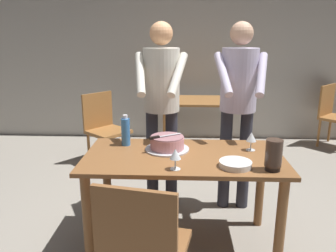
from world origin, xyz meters
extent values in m
plane|color=gray|center=(0.00, 0.00, 0.00)|extent=(14.00, 14.00, 0.00)
cube|color=#BCB7AD|center=(0.00, 2.92, 1.35)|extent=(10.00, 0.12, 2.70)
cube|color=brown|center=(0.00, 0.00, 0.73)|extent=(1.47, 0.76, 0.03)
cylinder|color=brown|center=(-0.66, -0.31, 0.36)|extent=(0.07, 0.07, 0.72)
cylinder|color=brown|center=(0.66, -0.31, 0.36)|extent=(0.07, 0.07, 0.72)
cylinder|color=brown|center=(-0.66, 0.31, 0.36)|extent=(0.07, 0.07, 0.72)
cylinder|color=brown|center=(0.66, 0.31, 0.36)|extent=(0.07, 0.07, 0.72)
cylinder|color=silver|center=(-0.13, 0.11, 0.76)|extent=(0.34, 0.34, 0.01)
cylinder|color=#D18C93|center=(-0.13, 0.11, 0.81)|extent=(0.26, 0.26, 0.09)
cylinder|color=#926267|center=(-0.13, 0.11, 0.86)|extent=(0.25, 0.25, 0.01)
cube|color=silver|center=(-0.11, 0.12, 0.87)|extent=(0.18, 0.12, 0.00)
cube|color=black|center=(-0.22, 0.05, 0.87)|extent=(0.08, 0.06, 0.02)
cylinder|color=white|center=(0.35, -0.22, 0.76)|extent=(0.22, 0.22, 0.01)
cylinder|color=white|center=(0.35, -0.22, 0.77)|extent=(0.22, 0.22, 0.01)
cylinder|color=white|center=(0.35, -0.22, 0.78)|extent=(0.22, 0.22, 0.01)
cylinder|color=white|center=(0.35, -0.22, 0.79)|extent=(0.22, 0.22, 0.01)
cylinder|color=silver|center=(-0.06, -0.28, 0.75)|extent=(0.07, 0.07, 0.00)
cylinder|color=silver|center=(-0.06, -0.28, 0.79)|extent=(0.01, 0.01, 0.07)
cone|color=silver|center=(-0.06, -0.28, 0.86)|extent=(0.08, 0.08, 0.07)
cylinder|color=silver|center=(0.52, 0.13, 0.75)|extent=(0.07, 0.07, 0.00)
cylinder|color=silver|center=(0.52, 0.13, 0.79)|extent=(0.01, 0.01, 0.07)
cone|color=silver|center=(0.52, 0.13, 0.86)|extent=(0.08, 0.08, 0.07)
cylinder|color=#387AC6|center=(-0.46, 0.21, 0.86)|extent=(0.07, 0.07, 0.22)
cylinder|color=silver|center=(-0.46, 0.21, 0.98)|extent=(0.04, 0.04, 0.03)
cylinder|color=black|center=(0.58, -0.26, 0.77)|extent=(0.10, 0.10, 0.03)
cylinder|color=#3F2D23|center=(0.58, -0.26, 0.87)|extent=(0.11, 0.11, 0.18)
cylinder|color=#2D2D38|center=(-0.11, 0.60, 0.47)|extent=(0.11, 0.11, 0.95)
cylinder|color=#2D2D38|center=(-0.29, 0.61, 0.47)|extent=(0.11, 0.11, 0.95)
cylinder|color=beige|center=(-0.20, 0.60, 1.23)|extent=(0.32, 0.32, 0.55)
sphere|color=tan|center=(-0.20, 0.60, 1.62)|extent=(0.20, 0.20, 0.20)
cylinder|color=beige|center=(-0.05, 0.41, 1.30)|extent=(0.18, 0.42, 0.34)
cylinder|color=beige|center=(-0.37, 0.43, 1.30)|extent=(0.13, 0.42, 0.34)
cylinder|color=#2D2D38|center=(0.57, 0.63, 0.47)|extent=(0.11, 0.11, 0.95)
cylinder|color=#2D2D38|center=(0.39, 0.64, 0.47)|extent=(0.11, 0.11, 0.95)
cylinder|color=#B7ADC6|center=(0.48, 0.63, 1.23)|extent=(0.32, 0.32, 0.55)
sphere|color=tan|center=(0.48, 0.63, 1.62)|extent=(0.20, 0.20, 0.20)
cylinder|color=#B7ADC6|center=(0.63, 0.44, 1.30)|extent=(0.17, 0.42, 0.34)
cylinder|color=#B7ADC6|center=(0.32, 0.46, 1.30)|extent=(0.14, 0.42, 0.34)
cube|color=brown|center=(-0.20, -0.68, 0.43)|extent=(0.52, 0.52, 0.04)
cube|color=brown|center=(-0.24, -0.88, 0.68)|extent=(0.44, 0.12, 0.45)
cube|color=#9E6633|center=(0.19, 2.22, 0.72)|extent=(1.00, 0.70, 0.03)
cylinder|color=#9E6633|center=(-0.23, 1.94, 0.35)|extent=(0.07, 0.07, 0.71)
cylinder|color=#9E6633|center=(0.62, 1.94, 0.35)|extent=(0.07, 0.07, 0.71)
cylinder|color=#9E6633|center=(-0.23, 2.49, 0.35)|extent=(0.07, 0.07, 0.71)
cylinder|color=#9E6633|center=(0.62, 2.49, 0.35)|extent=(0.07, 0.07, 0.71)
cube|color=#9E6633|center=(-0.94, 1.66, 0.43)|extent=(0.62, 0.62, 0.04)
cylinder|color=#9E6633|center=(-0.68, 1.68, 0.21)|extent=(0.04, 0.04, 0.41)
cylinder|color=#9E6633|center=(-0.92, 1.40, 0.21)|extent=(0.04, 0.04, 0.41)
cylinder|color=#9E6633|center=(-0.96, 1.91, 0.21)|extent=(0.04, 0.04, 0.41)
cylinder|color=#9E6633|center=(-1.19, 1.64, 0.21)|extent=(0.04, 0.04, 0.41)
cube|color=#9E6633|center=(-1.09, 1.79, 0.68)|extent=(0.31, 0.35, 0.45)
cylinder|color=#9E6633|center=(2.26, 2.73, 0.21)|extent=(0.04, 0.04, 0.41)
cylinder|color=#9E6633|center=(2.00, 2.47, 0.21)|extent=(0.04, 0.04, 0.41)
cube|color=#9E6633|center=(2.12, 2.62, 0.68)|extent=(0.34, 0.33, 0.45)
camera|label=1|loc=(-0.01, -2.34, 1.62)|focal=35.82mm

